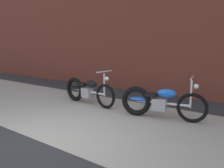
% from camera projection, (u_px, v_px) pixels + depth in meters
% --- Properties ---
extents(ground_plane, '(80.00, 80.00, 0.00)m').
position_uv_depth(ground_plane, '(42.00, 142.00, 4.05)').
color(ground_plane, '#2D2D30').
extents(sidewalk_slab, '(36.00, 3.50, 0.01)m').
position_uv_depth(sidewalk_slab, '(103.00, 117.00, 5.45)').
color(sidewalk_slab, '#9E998E').
rests_on(sidewalk_slab, ground).
extents(brick_building_wall, '(36.00, 0.50, 6.15)m').
position_uv_depth(brick_building_wall, '(166.00, 4.00, 7.67)').
color(brick_building_wall, brown).
rests_on(brick_building_wall, ground).
extents(motorcycle_black, '(2.01, 0.59, 1.03)m').
position_uv_depth(motorcycle_black, '(86.00, 90.00, 6.69)').
color(motorcycle_black, black).
rests_on(motorcycle_black, ground).
extents(motorcycle_blue, '(1.98, 0.69, 1.03)m').
position_uv_depth(motorcycle_blue, '(156.00, 102.00, 5.35)').
color(motorcycle_blue, black).
rests_on(motorcycle_blue, ground).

